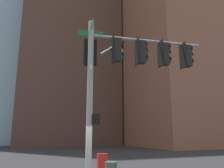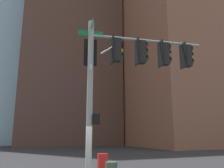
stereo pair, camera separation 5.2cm
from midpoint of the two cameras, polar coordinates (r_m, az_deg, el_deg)
name	(u,v)px [view 2 (the right image)]	position (r m, az deg, el deg)	size (l,w,h in m)	color
signal_pole_assembly	(126,67)	(9.70, 3.64, 4.33)	(1.51, 5.52, 6.87)	gray
newspaper_box	(103,163)	(14.34, -2.25, -19.04)	(0.44, 0.56, 1.05)	red
building_brick_nearside	(163,16)	(53.45, 12.74, 16.17)	(26.27, 17.37, 54.73)	brown
building_brick_midblock	(65,68)	(54.96, -11.71, 3.84)	(23.75, 19.43, 34.36)	#4C3328
building_brick_farside	(210,51)	(60.41, 23.38, 7.52)	(22.65, 18.35, 43.17)	brown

